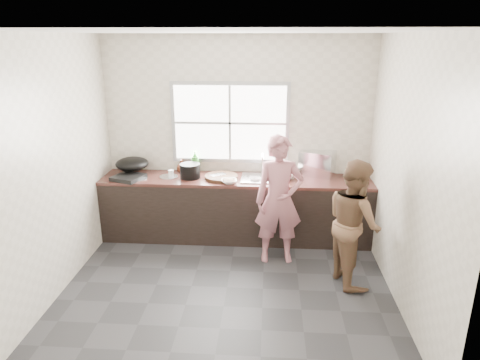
# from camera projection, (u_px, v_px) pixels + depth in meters

# --- Properties ---
(floor) EXTENTS (3.60, 3.20, 0.01)m
(floor) POSITION_uv_depth(u_px,v_px,m) (227.00, 288.00, 4.77)
(floor) COLOR #28282A
(floor) RESTS_ON ground
(ceiling) EXTENTS (3.60, 3.20, 0.01)m
(ceiling) POSITION_uv_depth(u_px,v_px,m) (224.00, 31.00, 3.91)
(ceiling) COLOR silver
(ceiling) RESTS_ON wall_back
(wall_back) EXTENTS (3.60, 0.01, 2.70)m
(wall_back) POSITION_uv_depth(u_px,v_px,m) (238.00, 137.00, 5.86)
(wall_back) COLOR beige
(wall_back) RESTS_ON ground
(wall_left) EXTENTS (0.01, 3.20, 2.70)m
(wall_left) POSITION_uv_depth(u_px,v_px,m) (54.00, 168.00, 4.46)
(wall_left) COLOR beige
(wall_left) RESTS_ON ground
(wall_right) EXTENTS (0.01, 3.20, 2.70)m
(wall_right) POSITION_uv_depth(u_px,v_px,m) (407.00, 176.00, 4.22)
(wall_right) COLOR silver
(wall_right) RESTS_ON ground
(wall_front) EXTENTS (3.60, 0.01, 2.70)m
(wall_front) POSITION_uv_depth(u_px,v_px,m) (201.00, 244.00, 2.82)
(wall_front) COLOR beige
(wall_front) RESTS_ON ground
(cabinet) EXTENTS (3.60, 0.62, 0.82)m
(cabinet) POSITION_uv_depth(u_px,v_px,m) (236.00, 209.00, 5.86)
(cabinet) COLOR black
(cabinet) RESTS_ON floor
(countertop) EXTENTS (3.60, 0.64, 0.04)m
(countertop) POSITION_uv_depth(u_px,v_px,m) (236.00, 180.00, 5.72)
(countertop) COLOR #3A1D18
(countertop) RESTS_ON cabinet
(sink) EXTENTS (0.55, 0.45, 0.02)m
(sink) POSITION_uv_depth(u_px,v_px,m) (262.00, 178.00, 5.69)
(sink) COLOR silver
(sink) RESTS_ON countertop
(faucet) EXTENTS (0.02, 0.02, 0.30)m
(faucet) POSITION_uv_depth(u_px,v_px,m) (262.00, 164.00, 5.83)
(faucet) COLOR silver
(faucet) RESTS_ON countertop
(window_frame) EXTENTS (1.60, 0.05, 1.10)m
(window_frame) POSITION_uv_depth(u_px,v_px,m) (230.00, 123.00, 5.79)
(window_frame) COLOR #9EA0A5
(window_frame) RESTS_ON wall_back
(window_glazing) EXTENTS (1.50, 0.01, 1.00)m
(window_glazing) POSITION_uv_depth(u_px,v_px,m) (230.00, 123.00, 5.76)
(window_glazing) COLOR white
(window_glazing) RESTS_ON window_frame
(woman) EXTENTS (0.57, 0.40, 1.48)m
(woman) POSITION_uv_depth(u_px,v_px,m) (279.00, 204.00, 5.15)
(woman) COLOR #A8646E
(woman) RESTS_ON floor
(person_side) EXTENTS (0.71, 0.81, 1.43)m
(person_side) POSITION_uv_depth(u_px,v_px,m) (354.00, 222.00, 4.70)
(person_side) COLOR brown
(person_side) RESTS_ON floor
(cutting_board) EXTENTS (0.58, 0.58, 0.04)m
(cutting_board) POSITION_uv_depth(u_px,v_px,m) (221.00, 177.00, 5.69)
(cutting_board) COLOR black
(cutting_board) RESTS_ON countertop
(cleaver) EXTENTS (0.23, 0.22, 0.01)m
(cleaver) POSITION_uv_depth(u_px,v_px,m) (218.00, 175.00, 5.72)
(cleaver) COLOR silver
(cleaver) RESTS_ON cutting_board
(bowl_mince) EXTENTS (0.24, 0.24, 0.05)m
(bowl_mince) POSITION_uv_depth(u_px,v_px,m) (229.00, 181.00, 5.51)
(bowl_mince) COLOR white
(bowl_mince) RESTS_ON countertop
(bowl_crabs) EXTENTS (0.27, 0.27, 0.07)m
(bowl_crabs) POSITION_uv_depth(u_px,v_px,m) (285.00, 176.00, 5.69)
(bowl_crabs) COLOR white
(bowl_crabs) RESTS_ON countertop
(bowl_held) EXTENTS (0.20, 0.20, 0.06)m
(bowl_held) POSITION_uv_depth(u_px,v_px,m) (255.00, 179.00, 5.61)
(bowl_held) COLOR white
(bowl_held) RESTS_ON countertop
(black_pot) EXTENTS (0.31, 0.31, 0.19)m
(black_pot) POSITION_uv_depth(u_px,v_px,m) (190.00, 171.00, 5.70)
(black_pot) COLOR black
(black_pot) RESTS_ON countertop
(plate_food) EXTENTS (0.21, 0.21, 0.02)m
(plate_food) POSITION_uv_depth(u_px,v_px,m) (190.00, 172.00, 5.97)
(plate_food) COLOR silver
(plate_food) RESTS_ON countertop
(bottle_green) EXTENTS (0.14, 0.14, 0.31)m
(bottle_green) POSITION_uv_depth(u_px,v_px,m) (195.00, 161.00, 5.92)
(bottle_green) COLOR #2F802A
(bottle_green) RESTS_ON countertop
(bottle_brown_tall) EXTENTS (0.11, 0.11, 0.21)m
(bottle_brown_tall) POSITION_uv_depth(u_px,v_px,m) (194.00, 165.00, 5.94)
(bottle_brown_tall) COLOR #3C240F
(bottle_brown_tall) RESTS_ON countertop
(bottle_brown_short) EXTENTS (0.13, 0.13, 0.16)m
(bottle_brown_short) POSITION_uv_depth(u_px,v_px,m) (182.00, 166.00, 5.95)
(bottle_brown_short) COLOR #4C2013
(bottle_brown_short) RESTS_ON countertop
(glass_jar) EXTENTS (0.07, 0.07, 0.10)m
(glass_jar) POSITION_uv_depth(u_px,v_px,m) (171.00, 174.00, 5.73)
(glass_jar) COLOR white
(glass_jar) RESTS_ON countertop
(burner) EXTENTS (0.46, 0.46, 0.05)m
(burner) POSITION_uv_depth(u_px,v_px,m) (128.00, 177.00, 5.66)
(burner) COLOR black
(burner) RESTS_ON countertop
(wok) EXTENTS (0.54, 0.54, 0.17)m
(wok) POSITION_uv_depth(u_px,v_px,m) (132.00, 164.00, 5.85)
(wok) COLOR black
(wok) RESTS_ON burner
(dish_rack) EXTENTS (0.53, 0.45, 0.33)m
(dish_rack) POSITION_uv_depth(u_px,v_px,m) (317.00, 163.00, 5.81)
(dish_rack) COLOR silver
(dish_rack) RESTS_ON countertop
(pot_lid_left) EXTENTS (0.29, 0.29, 0.01)m
(pot_lid_left) POSITION_uv_depth(u_px,v_px,m) (139.00, 179.00, 5.68)
(pot_lid_left) COLOR silver
(pot_lid_left) RESTS_ON countertop
(pot_lid_right) EXTENTS (0.26, 0.26, 0.01)m
(pot_lid_right) POSITION_uv_depth(u_px,v_px,m) (169.00, 177.00, 5.76)
(pot_lid_right) COLOR silver
(pot_lid_right) RESTS_ON countertop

